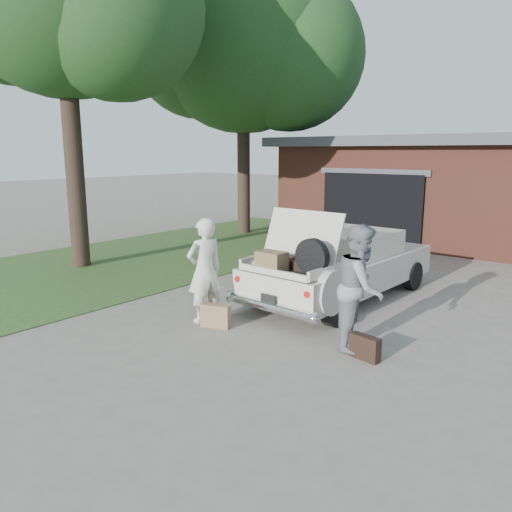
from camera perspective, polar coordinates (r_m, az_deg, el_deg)
The scene contains 9 objects.
ground at distance 8.32m, azimuth -2.62°, elevation -8.10°, with size 90.00×90.00×0.00m, color gray.
grass_strip at distance 14.17m, azimuth -11.28°, elevation 0.10°, with size 6.00×16.00×0.02m, color #2D4C1E.
house at distance 17.86m, azimuth 25.37°, elevation 6.97°, with size 12.80×7.80×3.30m.
tree_back at distance 17.90m, azimuth -1.24°, elevation 23.27°, with size 7.43×6.46×9.90m.
sedan at distance 9.86m, azimuth 9.74°, elevation -1.01°, with size 1.95×4.64×1.84m.
woman_left at distance 8.40m, azimuth -5.89°, elevation -1.66°, with size 0.65×0.42×1.77m, color beige.
woman_right at distance 7.39m, azimuth 11.88°, elevation -3.49°, with size 0.89×0.69×1.83m, color gray.
suitcase_left at distance 8.27m, azimuth -4.65°, elevation -6.84°, with size 0.50×0.16×0.38m, color #99724E.
suitcase_right at distance 7.19m, azimuth 12.36°, elevation -10.18°, with size 0.45×0.14×0.34m, color black.
Camera 1 is at (5.20, -5.84, 2.83)m, focal length 35.00 mm.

